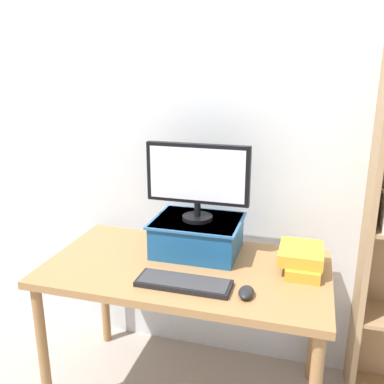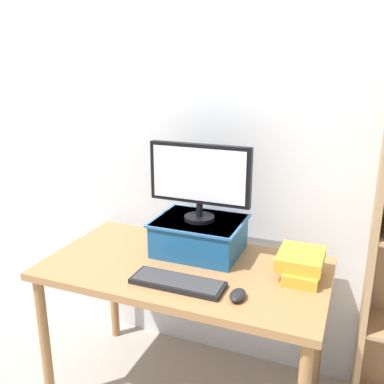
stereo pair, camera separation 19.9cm
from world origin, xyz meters
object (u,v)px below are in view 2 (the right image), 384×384
Objects in this scene: desk at (185,280)px; riser_box at (199,235)px; keyboard at (178,282)px; computer_mouse at (238,295)px; book_stack at (302,264)px; computer_monitor at (200,178)px.

riser_box reaches higher than desk.
desk is 0.22m from keyboard.
riser_box is 0.49m from computer_mouse.
desk is 3.24× the size of keyboard.
book_stack reaches higher than keyboard.
computer_monitor is 1.24× the size of keyboard.
riser_box is at bearing 172.73° from book_stack.
computer_mouse is 0.37m from book_stack.
computer_monitor is at bearing -90.00° from riser_box.
book_stack reaches higher than desk.
computer_monitor is at bearing 130.32° from computer_mouse.
desk is 5.17× the size of book_stack.
keyboard is at bearing -84.12° from computer_monitor.
computer_mouse is (0.27, -0.01, 0.01)m from keyboard.
book_stack is (0.52, -0.06, -0.34)m from computer_monitor.
book_stack is at bearing -7.27° from riser_box.
book_stack is at bearing 30.77° from keyboard.
riser_box is at bearing 130.20° from computer_mouse.
computer_monitor is 1.98× the size of book_stack.
keyboard reaches higher than desk.
computer_monitor is at bearing 172.90° from book_stack.
keyboard is 1.60× the size of book_stack.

